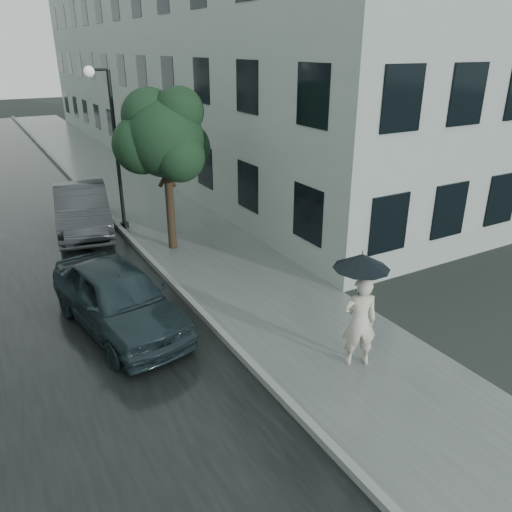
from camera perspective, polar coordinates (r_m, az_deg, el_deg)
ground at (r=10.62m, az=6.63°, el=-9.78°), size 120.00×120.00×0.00m
sidewalk at (r=20.73m, az=-12.80°, el=6.32°), size 3.50×60.00×0.01m
kerb_near at (r=20.28m, az=-17.73°, el=5.65°), size 0.15×60.00×0.15m
building_near at (r=28.78m, az=-8.05°, el=20.24°), size 7.02×36.00×9.00m
pedestrian at (r=9.64m, az=11.73°, el=-7.34°), size 0.79×0.67×1.84m
umbrella at (r=9.10m, az=12.01°, el=-0.59°), size 1.31×1.31×1.41m
street_tree at (r=14.70m, az=-10.43°, el=13.18°), size 2.84×2.58×4.72m
lamp_post at (r=16.81m, az=-16.28°, el=12.58°), size 0.85×0.35×5.17m
car_near at (r=11.11m, az=-15.49°, el=-4.60°), size 2.36×4.48×1.45m
car_far at (r=17.42m, az=-19.24°, el=5.10°), size 2.33×4.82×1.52m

